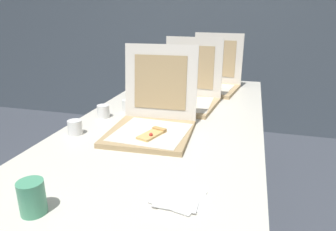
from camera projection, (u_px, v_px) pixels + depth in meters
wall_back at (219, 9)px, 3.16m from camera, size 10.00×0.10×2.60m
table at (172, 126)px, 1.61m from camera, size 0.92×2.01×0.75m
pizza_box_front at (152, 121)px, 1.37m from camera, size 0.38×0.42×0.38m
pizza_box_middle at (186, 96)px, 1.79m from camera, size 0.40×0.41×0.38m
pizza_box_back at (212, 82)px, 2.15m from camera, size 0.41×0.42×0.38m
cup_white_near_center at (103, 111)px, 1.58m from camera, size 0.06×0.06×0.07m
cup_white_near_left at (75, 127)px, 1.36m from camera, size 0.06×0.06×0.07m
cup_white_mid at (128, 106)px, 1.68m from camera, size 0.06×0.06×0.07m
cup_printed_front at (32, 197)px, 0.82m from camera, size 0.07×0.07×0.10m
napkin_pile at (180, 197)px, 0.90m from camera, size 0.17×0.16×0.01m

